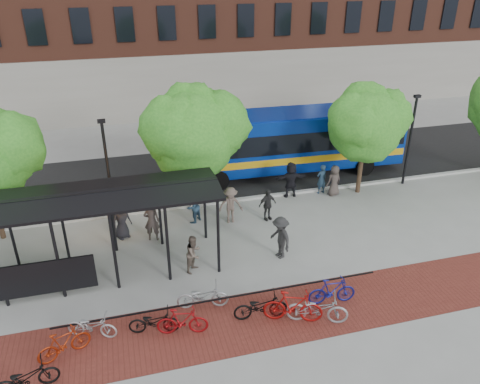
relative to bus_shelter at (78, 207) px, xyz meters
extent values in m
plane|color=#9E9E99|center=(8.13, 0.48, -3.00)|extent=(160.00, 160.00, 0.00)
cube|color=black|center=(8.13, 8.48, -2.99)|extent=(160.00, 8.00, 0.01)
cube|color=#B7B7B2|center=(8.13, 4.48, -2.94)|extent=(160.00, 0.25, 0.12)
cube|color=maroon|center=(6.13, -4.52, -3.00)|extent=(24.00, 3.00, 0.01)
cube|color=black|center=(4.83, -3.62, -3.00)|extent=(12.00, 0.05, 0.95)
cylinder|color=black|center=(-2.87, 1.33, -1.35)|extent=(0.12, 0.12, 3.30)
cylinder|color=black|center=(-0.87, -1.37, -1.35)|extent=(0.12, 0.12, 3.30)
cylinder|color=black|center=(-0.87, 1.33, -1.35)|extent=(0.12, 0.12, 3.30)
cylinder|color=black|center=(1.13, -1.37, -1.35)|extent=(0.12, 0.12, 3.30)
cylinder|color=black|center=(1.13, 1.33, -1.35)|extent=(0.12, 0.12, 3.30)
cylinder|color=black|center=(3.13, -1.37, -1.35)|extent=(0.12, 0.12, 3.30)
cylinder|color=black|center=(3.13, 1.33, -1.35)|extent=(0.12, 0.12, 3.30)
cylinder|color=black|center=(5.13, -1.37, -1.35)|extent=(0.12, 0.12, 3.30)
cylinder|color=black|center=(5.13, 1.33, -1.35)|extent=(0.12, 0.12, 3.30)
cube|color=black|center=(-1.87, -1.42, -2.00)|extent=(4.50, 0.08, 1.40)
cube|color=black|center=(0.13, -0.72, 0.45)|extent=(10.60, 1.65, 0.29)
cube|color=black|center=(0.13, 0.68, 0.45)|extent=(10.60, 1.65, 0.29)
cube|color=black|center=(0.13, 1.38, 0.05)|extent=(9.00, 0.10, 0.40)
cube|color=black|center=(1.13, 1.43, -0.60)|extent=(2.40, 0.12, 0.70)
cube|color=#FF7200|center=(1.13, 1.51, -0.60)|extent=(2.20, 0.02, 0.55)
sphere|color=#2D8022|center=(-2.87, 3.98, 1.28)|extent=(3.20, 3.20, 3.20)
cylinder|color=#382619|center=(5.13, 3.78, -1.74)|extent=(0.24, 0.24, 2.52)
sphere|color=#2D8022|center=(5.13, 3.78, 1.20)|extent=(4.20, 4.20, 4.20)
sphere|color=#2D8022|center=(6.18, 3.98, 1.50)|extent=(3.36, 3.36, 3.36)
sphere|color=#2D8022|center=(4.29, 3.48, 1.60)|extent=(3.15, 3.15, 3.15)
sphere|color=#2D8022|center=(5.23, 4.18, 2.00)|extent=(2.94, 2.94, 2.94)
cylinder|color=#382619|center=(14.13, 3.78, -1.86)|extent=(0.24, 0.24, 2.27)
sphere|color=#2D8022|center=(14.13, 3.78, 0.80)|extent=(3.80, 3.80, 3.80)
sphere|color=#2D8022|center=(15.08, 3.98, 1.10)|extent=(3.04, 3.04, 3.04)
sphere|color=#2D8022|center=(13.37, 3.48, 1.20)|extent=(2.85, 2.85, 2.85)
sphere|color=#2D8022|center=(14.23, 4.18, 1.60)|extent=(2.66, 2.66, 2.66)
cylinder|color=black|center=(1.13, 4.08, -0.50)|extent=(0.14, 0.14, 5.00)
cube|color=black|center=(1.13, 4.08, 2.05)|extent=(0.35, 0.20, 0.15)
cylinder|color=black|center=(17.13, 4.08, -0.50)|extent=(0.14, 0.14, 5.00)
cube|color=black|center=(17.13, 4.08, 2.05)|extent=(0.35, 0.20, 0.15)
cube|color=navy|center=(11.27, 7.37, -0.93)|extent=(13.74, 3.48, 3.12)
cube|color=black|center=(11.27, 7.37, -0.67)|extent=(13.47, 3.51, 1.14)
cube|color=gold|center=(11.27, 7.37, -1.69)|extent=(13.60, 3.52, 0.40)
cube|color=navy|center=(11.27, 7.37, 0.58)|extent=(13.45, 3.17, 0.20)
cylinder|color=black|center=(6.85, 6.06, -2.45)|extent=(1.10, 0.36, 1.09)
cylinder|color=black|center=(6.96, 9.02, -2.45)|extent=(1.10, 0.36, 1.09)
cylinder|color=black|center=(15.57, 5.73, -2.45)|extent=(1.10, 0.36, 1.09)
cylinder|color=black|center=(15.68, 8.68, -2.45)|extent=(1.10, 0.36, 1.09)
imported|color=black|center=(-1.64, -5.64, -2.51)|extent=(1.95, 0.96, 0.98)
imported|color=#9C2A0E|center=(-0.65, -4.53, -2.48)|extent=(1.78, 1.09, 1.03)
imported|color=#B0B0B3|center=(0.19, -3.84, -2.55)|extent=(1.83, 1.18, 0.91)
imported|color=black|center=(2.23, -4.18, -2.54)|extent=(1.82, 0.91, 0.91)
imported|color=maroon|center=(3.15, -4.51, -2.47)|extent=(1.82, 0.84, 1.05)
imported|color=#939496|center=(4.07, -3.35, -2.50)|extent=(1.98, 0.97, 0.99)
imported|color=black|center=(5.93, -4.45, -2.49)|extent=(1.99, 0.86, 1.02)
imported|color=#9E110E|center=(6.97, -4.90, -2.37)|extent=(2.17, 1.30, 1.26)
imported|color=gray|center=(7.78, -5.16, -2.43)|extent=(2.29, 1.48, 1.14)
imported|color=navy|center=(8.71, -4.38, -2.46)|extent=(1.85, 0.69, 1.09)
imported|color=black|center=(1.48, 2.36, -2.09)|extent=(1.06, 0.95, 1.83)
imported|color=#3C3330|center=(2.79, 1.81, -2.04)|extent=(0.78, 0.60, 1.93)
imported|color=#21394E|center=(4.85, 2.90, -2.16)|extent=(1.04, 1.02, 1.68)
imported|color=brown|center=(6.59, 2.43, -2.08)|extent=(1.27, 0.84, 1.84)
imported|color=#292929|center=(8.37, 2.20, -2.19)|extent=(1.02, 0.62, 1.62)
imported|color=black|center=(10.36, 4.28, -2.02)|extent=(1.84, 0.67, 1.95)
imported|color=#453B37|center=(12.66, 3.79, -2.14)|extent=(0.94, 0.72, 1.71)
imported|color=#1D3145|center=(12.11, 4.19, -2.17)|extent=(0.67, 0.51, 1.66)
imported|color=brown|center=(4.18, -1.02, -2.19)|extent=(0.98, 0.99, 1.62)
imported|color=#262626|center=(7.88, -1.02, -2.04)|extent=(1.01, 1.38, 1.92)
camera|label=1|loc=(1.83, -16.75, 8.47)|focal=35.00mm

